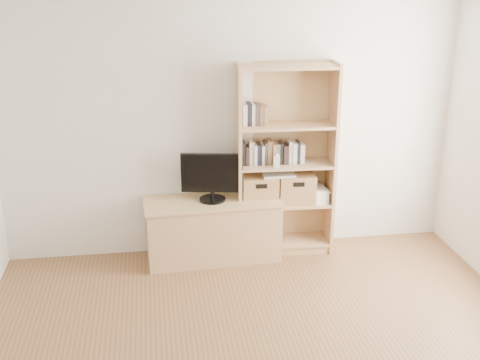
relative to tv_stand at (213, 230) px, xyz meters
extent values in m
cube|color=white|center=(0.22, 0.24, 1.00)|extent=(4.50, 0.02, 2.60)
cube|color=white|center=(0.22, -2.26, 2.30)|extent=(4.50, 5.00, 0.01)
cube|color=tan|center=(0.00, 0.00, 0.00)|extent=(1.32, 0.55, 0.59)
cube|color=tan|center=(0.74, 0.07, 0.67)|extent=(0.98, 0.38, 1.93)
cube|color=black|center=(0.00, 0.00, 0.56)|extent=(0.60, 0.15, 0.47)
cube|color=black|center=(0.74, 0.09, 0.76)|extent=(0.85, 0.24, 0.23)
cube|color=black|center=(0.52, 0.10, 1.15)|extent=(0.42, 0.18, 0.21)
cube|color=white|center=(0.63, -0.03, 0.70)|extent=(0.06, 0.05, 0.11)
cube|color=#AE814E|center=(0.48, 0.08, 0.38)|extent=(0.36, 0.31, 0.29)
cube|color=#AE814E|center=(0.85, 0.06, 0.38)|extent=(0.38, 0.32, 0.29)
cube|color=silver|center=(0.66, 0.06, 0.54)|extent=(0.32, 0.22, 0.03)
cube|color=silver|center=(1.07, 0.05, 0.30)|extent=(0.18, 0.26, 0.12)
camera|label=1|loc=(-0.54, -5.42, 2.51)|focal=45.00mm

